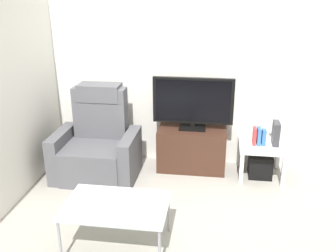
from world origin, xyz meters
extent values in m
plane|color=#9E998E|center=(0.00, 0.00, 0.00)|extent=(6.40, 6.40, 0.00)
cube|color=silver|center=(0.00, 1.13, 1.30)|extent=(6.40, 0.06, 2.60)
cube|color=silver|center=(-1.88, 0.00, 1.30)|extent=(0.06, 4.48, 2.60)
cube|color=#3D2319|center=(-0.06, 0.87, 0.27)|extent=(0.84, 0.41, 0.53)
cube|color=black|center=(-0.06, 0.67, 0.37)|extent=(0.77, 0.02, 0.02)
cube|color=black|center=(-0.06, 0.72, 0.41)|extent=(0.34, 0.11, 0.04)
cube|color=black|center=(-0.06, 0.89, 0.55)|extent=(0.32, 0.20, 0.03)
cube|color=black|center=(-0.06, 0.89, 0.59)|extent=(0.06, 0.04, 0.05)
cube|color=black|center=(-0.06, 0.89, 0.89)|extent=(0.97, 0.05, 0.56)
cube|color=black|center=(-0.06, 0.86, 0.89)|extent=(0.89, 0.01, 0.51)
cube|color=#515156|center=(-1.18, 0.50, 0.21)|extent=(0.70, 0.72, 0.42)
cube|color=#515156|center=(-1.18, 0.77, 0.73)|extent=(0.64, 0.20, 0.62)
cube|color=#515156|center=(-1.18, 0.79, 0.98)|extent=(0.50, 0.26, 0.20)
cube|color=#515156|center=(-1.60, 0.50, 0.28)|extent=(0.14, 0.68, 0.56)
cube|color=#515156|center=(-0.76, 0.50, 0.28)|extent=(0.14, 0.68, 0.56)
cube|color=white|center=(0.78, 0.78, 0.41)|extent=(0.54, 0.54, 0.04)
cube|color=white|center=(0.55, 0.55, 0.19)|extent=(0.04, 0.04, 0.39)
cube|color=white|center=(1.02, 0.55, 0.19)|extent=(0.04, 0.04, 0.39)
cube|color=white|center=(0.55, 1.02, 0.19)|extent=(0.04, 0.04, 0.39)
cube|color=white|center=(1.02, 1.02, 0.19)|extent=(0.04, 0.04, 0.39)
cube|color=black|center=(0.78, 0.78, 0.14)|extent=(0.28, 0.28, 0.28)
cube|color=red|center=(0.68, 0.76, 0.53)|extent=(0.04, 0.12, 0.20)
cube|color=#3366B2|center=(0.73, 0.76, 0.53)|extent=(0.04, 0.14, 0.20)
cube|color=#3366B2|center=(0.79, 0.76, 0.52)|extent=(0.05, 0.10, 0.19)
cube|color=#333338|center=(0.93, 0.79, 0.56)|extent=(0.07, 0.20, 0.27)
cube|color=#B2C6C1|center=(-0.59, -0.73, 0.41)|extent=(0.90, 0.60, 0.02)
cylinder|color=gray|center=(-1.01, -1.00, 0.20)|extent=(0.02, 0.02, 0.40)
cylinder|color=gray|center=(-0.17, -1.00, 0.20)|extent=(0.02, 0.02, 0.40)
cylinder|color=gray|center=(-1.01, -0.46, 0.20)|extent=(0.02, 0.02, 0.40)
cylinder|color=gray|center=(-0.17, -0.46, 0.20)|extent=(0.02, 0.02, 0.40)
cube|color=#B7B7BC|center=(-0.46, -0.71, 0.43)|extent=(0.15, 0.16, 0.01)
camera|label=1|loc=(0.24, -3.44, 2.22)|focal=40.42mm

